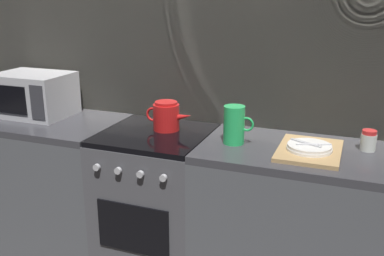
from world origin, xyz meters
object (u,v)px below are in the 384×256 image
(pitcher, at_px, (234,125))
(dish_pile, at_px, (309,149))
(microwave, at_px, (34,94))
(kettle, at_px, (166,116))
(spice_jar, at_px, (368,141))
(stove_unit, at_px, (157,204))

(pitcher, relative_size, dish_pile, 0.50)
(microwave, distance_m, kettle, 0.92)
(pitcher, height_order, spice_jar, pitcher)
(dish_pile, bearing_deg, stove_unit, 178.02)
(spice_jar, bearing_deg, stove_unit, -174.17)
(dish_pile, relative_size, spice_jar, 3.81)
(stove_unit, distance_m, pitcher, 0.72)
(kettle, height_order, dish_pile, kettle)
(stove_unit, height_order, kettle, kettle)
(spice_jar, bearing_deg, pitcher, -168.44)
(microwave, bearing_deg, dish_pile, -3.03)
(stove_unit, relative_size, dish_pile, 2.25)
(kettle, height_order, pitcher, pitcher)
(stove_unit, relative_size, kettle, 3.16)
(stove_unit, xyz_separation_m, pitcher, (0.46, -0.02, 0.55))
(kettle, bearing_deg, microwave, -179.53)
(microwave, relative_size, pitcher, 2.30)
(spice_jar, bearing_deg, dish_pile, -151.74)
(microwave, relative_size, spice_jar, 4.38)
(microwave, height_order, dish_pile, microwave)
(dish_pile, bearing_deg, kettle, 173.04)
(kettle, bearing_deg, stove_unit, -118.88)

